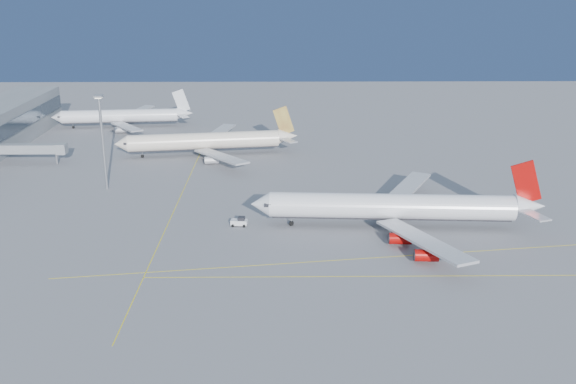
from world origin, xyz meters
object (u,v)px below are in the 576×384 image
object	(u,v)px
airliner_virgin	(397,207)
light_mast	(102,135)
airliner_etihad	(208,141)
pushback_tug	(240,222)
airliner_third	(123,116)

from	to	relation	value
airliner_virgin	light_mast	xyz separation A→B (m)	(-79.60, 31.58, 10.95)
airliner_virgin	airliner_etihad	size ratio (longest dim) A/B	1.14
pushback_tug	light_mast	world-z (taller)	light_mast
airliner_third	light_mast	xyz separation A→B (m)	(13.99, -82.31, 11.62)
airliner_etihad	light_mast	xyz separation A→B (m)	(-25.81, -37.71, 11.26)
airliner_etihad	light_mast	bearing A→B (deg)	-132.77
pushback_tug	airliner_virgin	bearing A→B (deg)	3.29
light_mast	airliner_third	bearing A→B (deg)	99.65
airliner_virgin	light_mast	bearing A→B (deg)	161.75
pushback_tug	light_mast	distance (m)	52.76
pushback_tug	airliner_etihad	bearing A→B (deg)	108.03
airliner_third	airliner_virgin	bearing A→B (deg)	-56.12
airliner_etihad	pushback_tug	bearing A→B (deg)	-86.01
airliner_etihad	airliner_third	xyz separation A→B (m)	(-39.80, 44.60, -0.36)
airliner_virgin	airliner_third	distance (m)	147.42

